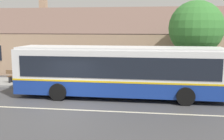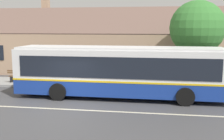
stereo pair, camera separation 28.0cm
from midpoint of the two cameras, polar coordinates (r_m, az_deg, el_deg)
The scene contains 7 objects.
ground_plane at distance 14.76m, azimuth -9.50°, elevation -7.86°, with size 300.00×300.00×0.00m, color #424244.
sidewalk_far at distance 20.35m, azimuth -4.16°, elevation -2.94°, with size 60.00×3.00×0.15m, color gray.
lane_divider_stripe at distance 14.76m, azimuth -9.50°, elevation -7.84°, with size 60.00×0.16×0.01m, color beige.
community_building at distance 28.24m, azimuth 0.11°, elevation 4.17°, with size 26.77×10.70×7.15m.
transit_bus at distance 16.62m, azimuth 1.90°, elevation -0.10°, with size 12.28×2.83×3.03m.
bench_by_building at distance 21.56m, azimuth -17.80°, elevation -1.33°, with size 1.74×0.51×0.94m.
street_tree_primary at distance 20.58m, azimuth 17.30°, elevation 8.13°, with size 3.81×3.81×6.03m.
Camera 2 is at (4.71, -13.38, 4.19)m, focal length 45.00 mm.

